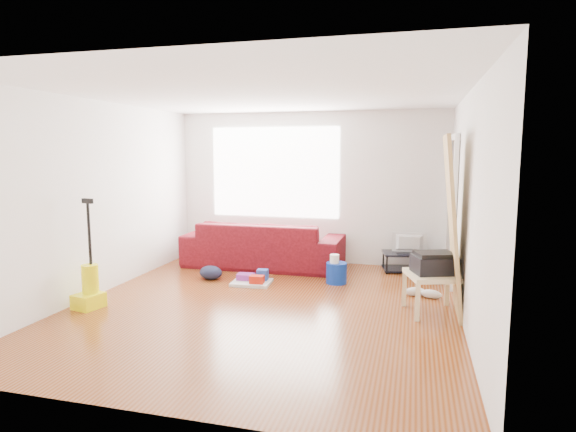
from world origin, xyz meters
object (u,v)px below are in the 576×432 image
(backpack, at_px, (211,279))
(vacuum, at_px, (89,288))
(side_table, at_px, (434,279))
(sofa, at_px, (264,266))
(bucket, at_px, (336,283))
(tv_stand, at_px, (409,261))
(cleaning_tray, at_px, (253,280))

(backpack, xyz_separation_m, vacuum, (-0.87, -1.56, 0.24))
(side_table, bearing_deg, sofa, 146.91)
(side_table, bearing_deg, vacuum, -167.95)
(backpack, distance_m, vacuum, 1.80)
(side_table, bearing_deg, bucket, 142.65)
(sofa, distance_m, bucket, 1.48)
(tv_stand, relative_size, backpack, 2.41)
(side_table, xyz_separation_m, vacuum, (-3.95, -0.84, -0.15))
(side_table, height_order, vacuum, vacuum)
(tv_stand, distance_m, bucket, 1.39)
(tv_stand, height_order, side_table, side_table)
(tv_stand, relative_size, bucket, 2.93)
(cleaning_tray, bearing_deg, vacuum, -136.32)
(tv_stand, height_order, vacuum, vacuum)
(bucket, height_order, cleaning_tray, cleaning_tray)
(cleaning_tray, bearing_deg, bucket, 16.85)
(side_table, bearing_deg, backpack, 166.96)
(cleaning_tray, height_order, backpack, cleaning_tray)
(side_table, height_order, backpack, side_table)
(sofa, distance_m, backpack, 1.09)
(sofa, height_order, vacuum, vacuum)
(backpack, bearing_deg, side_table, 7.38)
(sofa, height_order, backpack, sofa)
(side_table, bearing_deg, tv_stand, 98.74)
(tv_stand, bearing_deg, side_table, -92.75)
(sofa, xyz_separation_m, cleaning_tray, (0.17, -1.05, 0.06))
(side_table, xyz_separation_m, bucket, (-1.28, 0.97, -0.39))
(bucket, height_order, vacuum, vacuum)
(sofa, relative_size, side_table, 3.53)
(side_table, relative_size, cleaning_tray, 1.28)
(vacuum, bearing_deg, tv_stand, 50.19)
(side_table, height_order, cleaning_tray, side_table)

